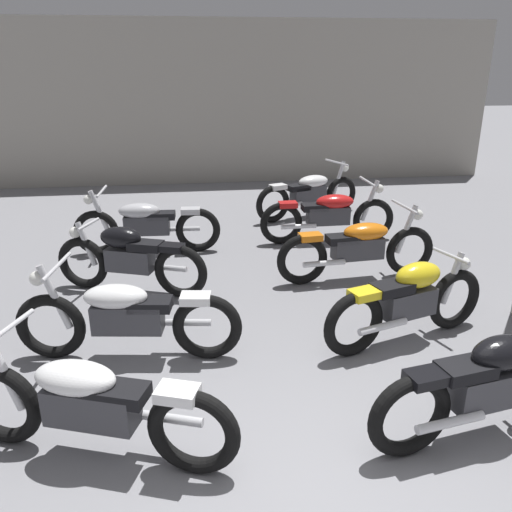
{
  "coord_description": "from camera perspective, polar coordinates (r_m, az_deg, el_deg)",
  "views": [
    {
      "loc": [
        -0.77,
        -2.35,
        2.73
      ],
      "look_at": [
        0.0,
        3.42,
        0.55
      ],
      "focal_mm": 36.83,
      "sensor_mm": 36.0,
      "label": 1
    }
  ],
  "objects": [
    {
      "name": "motorcycle_right_row_0",
      "position": [
        4.38,
        23.88,
        -12.67
      ],
      "size": [
        1.96,
        0.62,
        0.88
      ],
      "color": "black",
      "rests_on": "ground"
    },
    {
      "name": "motorcycle_left_row_0",
      "position": [
        4.02,
        -17.6,
        -15.02
      ],
      "size": [
        2.08,
        0.95,
        0.97
      ],
      "color": "black",
      "rests_on": "ground"
    },
    {
      "name": "motorcycle_left_row_3",
      "position": [
        7.96,
        -11.85,
        3.46
      ],
      "size": [
        2.17,
        0.68,
        0.97
      ],
      "color": "black",
      "rests_on": "ground"
    },
    {
      "name": "motorcycle_left_row_1",
      "position": [
        5.16,
        -13.88,
        -6.32
      ],
      "size": [
        2.16,
        0.68,
        0.97
      ],
      "color": "black",
      "rests_on": "ground"
    },
    {
      "name": "motorcycle_right_row_3",
      "position": [
        8.35,
        7.93,
        4.51
      ],
      "size": [
        2.17,
        0.68,
        0.97
      ],
      "color": "black",
      "rests_on": "ground"
    },
    {
      "name": "back_wall",
      "position": [
        12.45,
        -4.22,
        16.19
      ],
      "size": [
        12.89,
        0.24,
        3.6
      ],
      "primitive_type": "cube",
      "color": "#9E998E",
      "rests_on": "ground"
    },
    {
      "name": "motorcycle_left_row_2",
      "position": [
        6.6,
        -13.6,
        -0.18
      ],
      "size": [
        1.89,
        0.8,
        0.88
      ],
      "color": "black",
      "rests_on": "ground"
    },
    {
      "name": "motorcycle_right_row_1",
      "position": [
        5.52,
        16.25,
        -4.61
      ],
      "size": [
        1.91,
        0.76,
        0.88
      ],
      "color": "black",
      "rests_on": "ground"
    },
    {
      "name": "motorcycle_right_row_4",
      "position": [
        9.71,
        5.78,
        6.86
      ],
      "size": [
        2.06,
        0.98,
        0.97
      ],
      "color": "black",
      "rests_on": "ground"
    },
    {
      "name": "motorcycle_right_row_2",
      "position": [
        6.94,
        11.09,
        0.99
      ],
      "size": [
        2.17,
        0.68,
        0.97
      ],
      "color": "black",
      "rests_on": "ground"
    }
  ]
}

